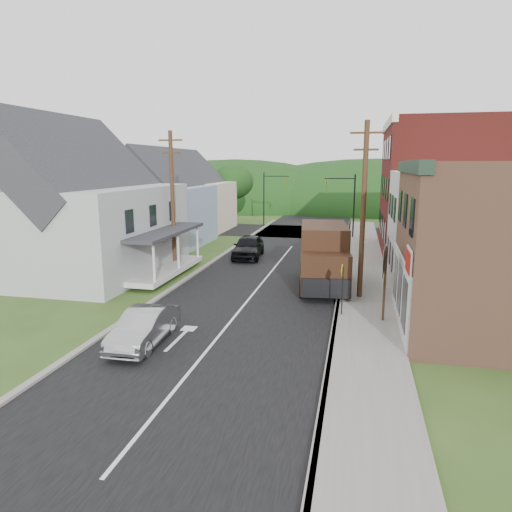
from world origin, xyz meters
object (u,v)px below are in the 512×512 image
Objects in this scene: silver_sedan at (144,328)px; route_sign_cluster at (384,273)px; warning_sign at (342,282)px; dark_sedan at (248,247)px; delivery_van at (324,257)px.

silver_sedan is 1.25× the size of route_sign_cluster.
dark_sedan is at bearing 127.28° from warning_sign.
route_sign_cluster is at bearing -6.30° from warning_sign.
delivery_van reaches higher than warning_sign.
warning_sign is (1.20, -5.07, -0.12)m from delivery_van.
dark_sedan is at bearing 130.88° from route_sign_cluster.
dark_sedan is 9.50m from delivery_van.
delivery_van reaches higher than silver_sedan.
route_sign_cluster is 1.40× the size of warning_sign.
delivery_van is at bearing -54.23° from dark_sedan.
warning_sign reaches higher than dark_sedan.
delivery_van is at bearing 55.90° from silver_sedan.
warning_sign is (7.37, 4.91, 0.99)m from silver_sedan.
delivery_van is 2.76× the size of warning_sign.
silver_sedan is at bearing -94.70° from dark_sedan.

